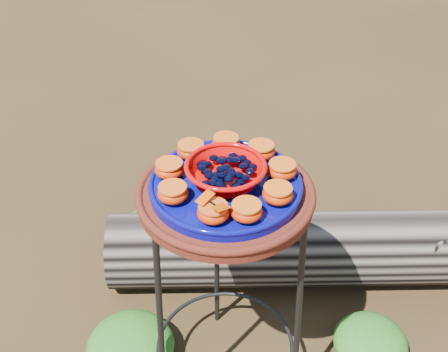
{
  "coord_description": "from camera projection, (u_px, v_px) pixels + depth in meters",
  "views": [
    {
      "loc": [
        -0.13,
        -1.02,
        1.55
      ],
      "look_at": [
        -0.0,
        0.0,
        0.78
      ],
      "focal_mm": 45.0,
      "sensor_mm": 36.0,
      "label": 1
    }
  ],
  "objects": [
    {
      "name": "orange_half_1",
      "position": [
        246.0,
        211.0,
        1.19
      ],
      "size": [
        0.07,
        0.07,
        0.04
      ],
      "primitive_type": "ellipsoid",
      "color": "#BB3400",
      "rests_on": "cobalt_plate"
    },
    {
      "name": "foliage_right",
      "position": [
        371.0,
        342.0,
        1.78
      ],
      "size": [
        0.24,
        0.24,
        0.12
      ],
      "primitive_type": "ellipsoid",
      "color": "#23541B",
      "rests_on": "ground"
    },
    {
      "name": "orange_half_5",
      "position": [
        226.0,
        144.0,
        1.39
      ],
      "size": [
        0.07,
        0.07,
        0.04
      ],
      "primitive_type": "ellipsoid",
      "color": "#BB3400",
      "rests_on": "cobalt_plate"
    },
    {
      "name": "cobalt_plate",
      "position": [
        226.0,
        186.0,
        1.3
      ],
      "size": [
        0.36,
        0.36,
        0.02
      ],
      "primitive_type": "cylinder",
      "color": "#0A074E",
      "rests_on": "terracotta_saucer"
    },
    {
      "name": "foliage_left",
      "position": [
        130.0,
        345.0,
        1.76
      ],
      "size": [
        0.28,
        0.28,
        0.14
      ],
      "primitive_type": "ellipsoid",
      "color": "#23541B",
      "rests_on": "ground"
    },
    {
      "name": "orange_half_2",
      "position": [
        278.0,
        194.0,
        1.23
      ],
      "size": [
        0.07,
        0.07,
        0.04
      ],
      "primitive_type": "ellipsoid",
      "color": "#BB3400",
      "rests_on": "cobalt_plate"
    },
    {
      "name": "driftwood_log",
      "position": [
        311.0,
        248.0,
        2.01
      ],
      "size": [
        1.46,
        0.53,
        0.27
      ],
      "primitive_type": null,
      "rotation": [
        0.0,
        0.0,
        -0.11
      ],
      "color": "black",
      "rests_on": "ground"
    },
    {
      "name": "orange_half_8",
      "position": [
        173.0,
        193.0,
        1.23
      ],
      "size": [
        0.07,
        0.07,
        0.04
      ],
      "primitive_type": "ellipsoid",
      "color": "#BB3400",
      "rests_on": "cobalt_plate"
    },
    {
      "name": "orange_half_6",
      "position": [
        191.0,
        150.0,
        1.37
      ],
      "size": [
        0.07,
        0.07,
        0.04
      ],
      "primitive_type": "ellipsoid",
      "color": "#BB3400",
      "rests_on": "cobalt_plate"
    },
    {
      "name": "glass_gems",
      "position": [
        226.0,
        161.0,
        1.26
      ],
      "size": [
        0.14,
        0.14,
        0.02
      ],
      "primitive_type": null,
      "color": "black",
      "rests_on": "red_bowl"
    },
    {
      "name": "orange_half_0",
      "position": [
        213.0,
        213.0,
        1.18
      ],
      "size": [
        0.07,
        0.07,
        0.04
      ],
      "primitive_type": "ellipsoid",
      "color": "#BB3400",
      "rests_on": "cobalt_plate"
    },
    {
      "name": "orange_half_3",
      "position": [
        282.0,
        170.0,
        1.3
      ],
      "size": [
        0.07,
        0.07,
        0.04
      ],
      "primitive_type": "ellipsoid",
      "color": "#BB3400",
      "rests_on": "cobalt_plate"
    },
    {
      "name": "red_bowl",
      "position": [
        226.0,
        174.0,
        1.28
      ],
      "size": [
        0.18,
        0.18,
        0.05
      ],
      "primitive_type": null,
      "color": "#C00604",
      "rests_on": "cobalt_plate"
    },
    {
      "name": "orange_half_4",
      "position": [
        261.0,
        151.0,
        1.37
      ],
      "size": [
        0.07,
        0.07,
        0.04
      ],
      "primitive_type": "ellipsoid",
      "color": "#BB3400",
      "rests_on": "cobalt_plate"
    },
    {
      "name": "plant_stand",
      "position": [
        225.0,
        300.0,
        1.54
      ],
      "size": [
        0.44,
        0.44,
        0.7
      ],
      "primitive_type": null,
      "color": "black",
      "rests_on": "ground"
    },
    {
      "name": "butterfly",
      "position": [
        213.0,
        203.0,
        1.17
      ],
      "size": [
        0.1,
        0.1,
        0.01
      ],
      "primitive_type": null,
      "rotation": [
        0.0,
        0.0,
        0.69
      ],
      "color": "#CB4400",
      "rests_on": "orange_half_0"
    },
    {
      "name": "foliage_back",
      "position": [
        162.0,
        234.0,
        2.14
      ],
      "size": [
        0.34,
        0.34,
        0.17
      ],
      "primitive_type": "ellipsoid",
      "color": "#23541B",
      "rests_on": "ground"
    },
    {
      "name": "terracotta_saucer",
      "position": [
        225.0,
        196.0,
        1.32
      ],
      "size": [
        0.41,
        0.41,
        0.03
      ],
      "primitive_type": "cylinder",
      "color": "#471A0A",
      "rests_on": "plant_stand"
    },
    {
      "name": "orange_half_7",
      "position": [
        169.0,
        169.0,
        1.31
      ],
      "size": [
        0.07,
        0.07,
        0.04
      ],
      "primitive_type": "ellipsoid",
      "color": "#BB3400",
      "rests_on": "cobalt_plate"
    }
  ]
}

